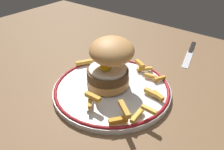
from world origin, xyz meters
The scene contains 5 objects.
ground_plane centered at (0.00, 0.00, -2.00)cm, with size 146.88×87.40×4.00cm, color brown.
dinner_plate centered at (-3.73, -2.88, 0.84)cm, with size 27.17×27.17×1.60cm.
burger centered at (-4.92, -2.16, 7.02)cm, with size 14.41×14.50×11.31cm.
fries_pile centered at (-0.29, -2.60, 2.66)cm, with size 27.32×22.55×2.92cm.
knife centered at (2.64, 27.95, 0.26)cm, with size 5.85×17.82×0.70cm.
Camera 1 is at (23.39, -36.94, 32.66)cm, focal length 37.06 mm.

